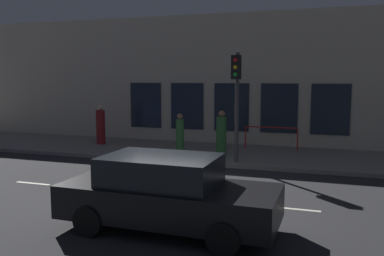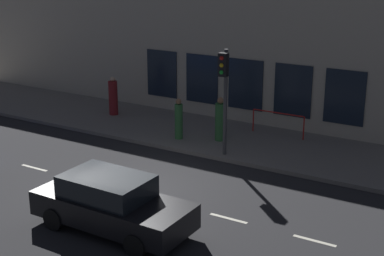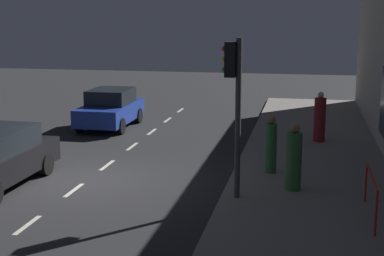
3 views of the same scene
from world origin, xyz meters
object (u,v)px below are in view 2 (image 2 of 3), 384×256
(pedestrian_0, at_px, (220,121))
(parked_car_1, at_px, (111,203))
(traffic_light, at_px, (224,84))
(pedestrian_2, at_px, (179,120))

(pedestrian_0, bearing_deg, parked_car_1, -1.95)
(traffic_light, height_order, parked_car_1, traffic_light)
(pedestrian_0, bearing_deg, pedestrian_2, -74.11)
(pedestrian_0, xyz_separation_m, pedestrian_2, (-0.68, 1.51, -0.03))
(traffic_light, bearing_deg, pedestrian_2, 72.19)
(pedestrian_0, distance_m, pedestrian_2, 1.66)
(parked_car_1, bearing_deg, traffic_light, -179.46)
(parked_car_1, distance_m, pedestrian_2, 7.71)
(pedestrian_2, bearing_deg, traffic_light, 135.43)
(traffic_light, bearing_deg, pedestrian_0, 32.02)
(traffic_light, relative_size, pedestrian_0, 2.23)
(parked_car_1, relative_size, pedestrian_0, 2.60)
(parked_car_1, xyz_separation_m, pedestrian_2, (7.33, 2.41, 0.14))
(parked_car_1, xyz_separation_m, pedestrian_0, (8.01, 0.89, 0.17))
(traffic_light, distance_m, pedestrian_2, 3.19)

